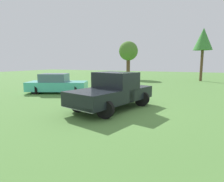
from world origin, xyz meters
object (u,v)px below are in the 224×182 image
tree_back_right (128,52)px  tree_far_center (203,40)px  pickup_truck (114,90)px  sedan_near (57,84)px

tree_back_right → tree_far_center: (9.40, 0.19, 1.20)m
pickup_truck → sedan_near: 6.64m
sedan_near → tree_far_center: bearing=33.1°
pickup_truck → sedan_near: (-5.97, 2.89, -0.28)m
tree_far_center → sedan_near: bearing=-124.7°
sedan_near → tree_back_right: (0.70, 14.38, 3.10)m
sedan_near → tree_far_center: (10.10, 14.57, 4.31)m
pickup_truck → tree_far_center: 18.39m
tree_far_center → tree_back_right: bearing=-178.9°
sedan_near → tree_far_center: 18.24m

